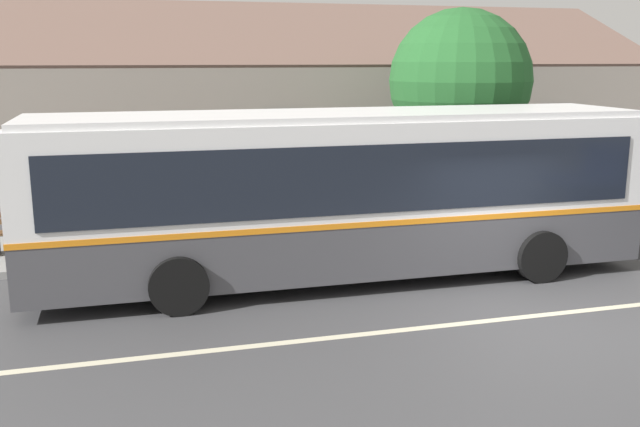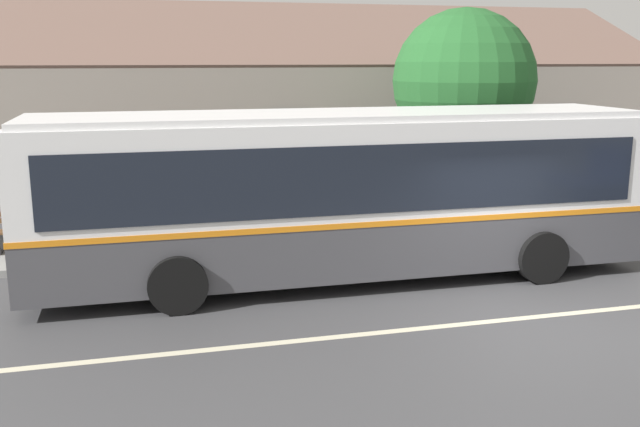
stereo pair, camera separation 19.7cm
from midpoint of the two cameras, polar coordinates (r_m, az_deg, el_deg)
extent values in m
plane|color=#424244|center=(12.39, 17.06, -7.95)|extent=(300.00, 300.00, 0.00)
cube|color=gray|center=(17.51, 6.83, -1.30)|extent=(60.00, 3.00, 0.15)
cube|color=beige|center=(12.39, 17.06, -7.93)|extent=(60.00, 0.16, 0.01)
cube|color=gray|center=(24.79, -4.77, 7.17)|extent=(24.46, 10.05, 3.92)
cube|color=brown|center=(22.23, -3.75, 14.24)|extent=(25.06, 5.09, 2.15)
cube|color=brown|center=(27.18, -5.83, 13.85)|extent=(25.06, 5.09, 2.15)
cube|color=black|center=(19.83, -2.23, 6.49)|extent=(1.10, 0.06, 1.30)
cube|color=black|center=(23.22, 19.02, 6.68)|extent=(1.10, 0.06, 1.30)
cube|color=#4C3323|center=(21.06, 7.61, 3.69)|extent=(1.00, 0.06, 2.10)
cube|color=#47474C|center=(13.72, 2.13, -2.02)|extent=(11.59, 2.56, 1.01)
cube|color=orange|center=(13.59, 2.15, 0.24)|extent=(11.61, 2.58, 0.10)
cube|color=white|center=(13.43, 2.18, 3.99)|extent=(11.59, 2.56, 1.70)
cube|color=white|center=(13.33, 2.22, 7.86)|extent=(11.36, 2.43, 0.12)
cube|color=black|center=(14.65, 0.77, 4.31)|extent=(10.65, 0.08, 1.20)
cube|color=black|center=(12.26, 3.86, 2.69)|extent=(10.65, 0.08, 1.20)
cube|color=black|center=(16.08, 22.50, 4.09)|extent=(0.05, 2.20, 1.20)
cube|color=black|center=(16.00, 22.74, 6.95)|extent=(0.05, 1.75, 0.24)
cube|color=black|center=(16.40, 22.06, -1.90)|extent=(0.09, 2.50, 0.28)
cube|color=#B21919|center=(14.61, -4.74, -1.17)|extent=(3.24, 0.05, 0.71)
cube|color=black|center=(16.50, 16.09, 2.52)|extent=(0.90, 0.03, 2.46)
cylinder|color=black|center=(16.24, 13.09, -1.08)|extent=(1.00, 0.29, 1.00)
cylinder|color=black|center=(14.14, 17.72, -3.35)|extent=(1.00, 0.29, 1.00)
cylinder|color=black|center=(14.48, -11.50, -2.64)|extent=(1.00, 0.29, 1.00)
cylinder|color=black|center=(12.08, -10.85, -5.63)|extent=(1.00, 0.29, 1.00)
cube|color=brown|center=(16.41, -21.61, -1.14)|extent=(1.68, 0.10, 0.04)
cube|color=brown|center=(16.27, -21.66, -1.26)|extent=(1.68, 0.10, 0.04)
cube|color=brown|center=(16.13, -21.72, -1.37)|extent=(1.68, 0.10, 0.04)
cube|color=brown|center=(15.94, -21.86, -0.43)|extent=(1.68, 0.04, 0.10)
cube|color=brown|center=(15.92, -21.90, 0.06)|extent=(1.68, 0.04, 0.10)
cube|color=black|center=(16.25, -19.25, -1.91)|extent=(0.08, 0.43, 0.45)
cube|color=black|center=(16.42, -23.93, -2.14)|extent=(0.08, 0.43, 0.45)
cube|color=brown|center=(16.27, -8.71, -0.51)|extent=(1.54, 0.10, 0.04)
cube|color=brown|center=(16.13, -8.66, -0.62)|extent=(1.54, 0.10, 0.04)
cube|color=brown|center=(15.99, -8.60, -0.73)|extent=(1.54, 0.10, 0.04)
cube|color=brown|center=(15.80, -8.59, 0.22)|extent=(1.54, 0.04, 0.10)
cube|color=brown|center=(15.78, -8.60, 0.72)|extent=(1.54, 0.04, 0.10)
cube|color=black|center=(16.25, -6.48, -1.28)|extent=(0.08, 0.43, 0.45)
cube|color=black|center=(16.13, -10.80, -1.52)|extent=(0.08, 0.43, 0.45)
cylinder|color=#4C3828|center=(18.68, 11.41, 3.03)|extent=(0.40, 0.40, 2.47)
sphere|color=#235B28|center=(18.46, 11.73, 10.37)|extent=(3.56, 3.56, 3.56)
cylinder|color=gray|center=(18.62, 21.48, 2.74)|extent=(0.07, 0.07, 2.40)
cube|color=#1959A5|center=(18.48, 21.75, 5.63)|extent=(0.36, 0.03, 0.48)
camera|label=1|loc=(0.10, -89.57, 0.09)|focal=40.00mm
camera|label=2|loc=(0.10, 90.43, -0.09)|focal=40.00mm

